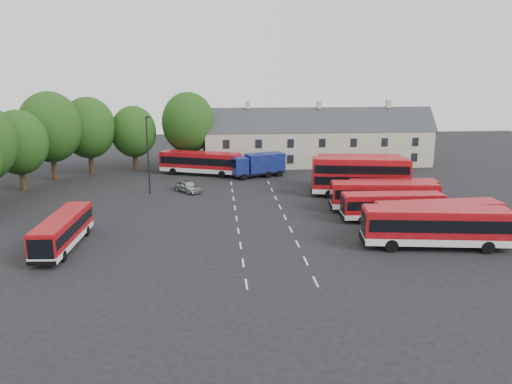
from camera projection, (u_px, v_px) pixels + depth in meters
ground at (237, 224)px, 48.99m from camera, size 140.00×140.00×0.00m
lane_markings at (261, 218)px, 51.12m from camera, size 5.15×33.80×0.01m
treeline at (70, 134)px, 64.45m from camera, size 29.92×32.59×12.01m
terrace_houses at (318, 141)px, 78.18m from camera, size 35.70×7.13×10.06m
bus_row_a at (436, 224)px, 42.15m from camera, size 12.52×4.37×3.47m
bus_row_b at (439, 216)px, 45.00m from camera, size 11.53×3.14×3.23m
bus_row_c at (392, 204)px, 49.72m from camera, size 10.11×2.62×2.84m
bus_row_d at (384, 194)px, 53.01m from camera, size 11.39×3.75×3.16m
bus_row_e at (393, 190)px, 55.96m from camera, size 9.85×2.84×2.75m
bus_dd_south at (360, 175)px, 59.00m from camera, size 11.62×4.38×4.65m
bus_dd_north at (359, 169)px, 63.26m from camera, size 10.58×3.54×4.25m
bus_west at (63, 229)px, 42.22m from camera, size 2.75×9.98×2.79m
bus_north at (200, 161)px, 71.28m from camera, size 11.76×6.47×3.27m
box_truck at (259, 164)px, 69.86m from camera, size 7.84×4.74×3.28m
silver_car at (188, 186)px, 61.69m from camera, size 3.89×4.39×1.44m
lime_car at (505, 239)px, 42.72m from camera, size 4.34×1.81×1.40m
lamppost at (148, 153)px, 59.72m from camera, size 0.65×0.43×9.41m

